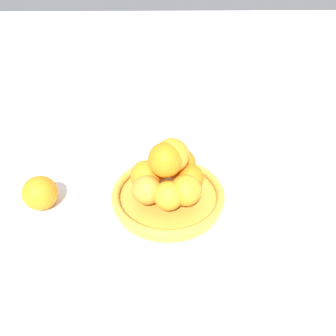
% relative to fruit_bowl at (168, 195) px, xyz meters
% --- Properties ---
extents(ground_plane, '(4.00, 4.00, 0.00)m').
position_rel_fruit_bowl_xyz_m(ground_plane, '(0.00, 0.00, -0.02)').
color(ground_plane, silver).
extents(fruit_bowl, '(0.28, 0.28, 0.03)m').
position_rel_fruit_bowl_xyz_m(fruit_bowl, '(0.00, 0.00, 0.00)').
color(fruit_bowl, gold).
rests_on(fruit_bowl, ground_plane).
extents(orange_pile, '(0.18, 0.17, 0.14)m').
position_rel_fruit_bowl_xyz_m(orange_pile, '(-0.00, 0.00, 0.07)').
color(orange_pile, orange).
rests_on(orange_pile, fruit_bowl).
extents(stray_orange, '(0.08, 0.08, 0.08)m').
position_rel_fruit_bowl_xyz_m(stray_orange, '(0.01, -0.30, 0.02)').
color(stray_orange, orange).
rests_on(stray_orange, ground_plane).
extents(napkin_folded, '(0.21, 0.21, 0.01)m').
position_rel_fruit_bowl_xyz_m(napkin_folded, '(-0.01, 0.32, -0.01)').
color(napkin_folded, beige).
rests_on(napkin_folded, ground_plane).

